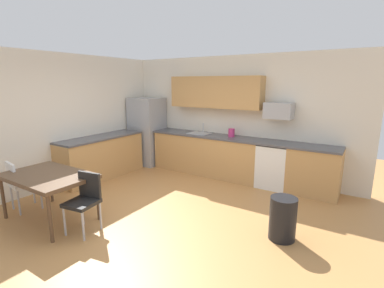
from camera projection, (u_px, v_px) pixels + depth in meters
ground_plane at (159, 215)px, 4.60m from camera, size 12.00×12.00×0.00m
wall_back at (231, 116)px, 6.48m from camera, size 5.80×0.10×2.70m
wall_left at (56, 121)px, 5.71m from camera, size 0.10×5.80×2.70m
cabinet_run_back at (206, 155)px, 6.62m from camera, size 2.61×0.60×0.90m
cabinet_run_back_right at (314, 172)px, 5.37m from camera, size 0.94×0.60×0.90m
cabinet_run_left at (102, 158)px, 6.37m from camera, size 0.60×2.00×0.90m
countertop_back at (223, 137)px, 6.29m from camera, size 4.80×0.64×0.04m
countertop_left at (100, 137)px, 6.27m from camera, size 0.64×2.00×0.04m
upper_cabinets_back at (215, 92)px, 6.34m from camera, size 2.20×0.34×0.70m
refrigerator at (147, 131)px, 7.39m from camera, size 0.76×0.70×1.72m
oven_range at (274, 165)px, 5.77m from camera, size 0.60×0.60×0.91m
microwave at (279, 111)px, 5.62m from camera, size 0.54×0.36×0.32m
sink_basin at (199, 136)px, 6.63m from camera, size 0.48×0.40×0.14m
sink_faucet at (203, 128)px, 6.75m from camera, size 0.02×0.02×0.24m
dining_table at (48, 178)px, 4.32m from camera, size 1.40×0.90×0.74m
chair_near_table at (85, 198)px, 4.02m from camera, size 0.46×0.46×0.85m
chair_far_side at (20, 182)px, 4.66m from camera, size 0.46×0.46×0.85m
trash_bin at (283, 218)px, 3.84m from camera, size 0.36×0.36×0.60m
kettle at (231, 133)px, 6.22m from camera, size 0.14×0.14×0.20m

